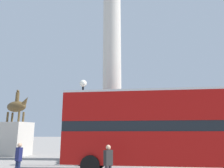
{
  "coord_description": "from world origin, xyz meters",
  "views": [
    {
      "loc": [
        0.75,
        -18.39,
        2.14
      ],
      "look_at": [
        0.0,
        0.0,
        6.25
      ],
      "focal_mm": 35.0,
      "sensor_mm": 36.0,
      "label": 1
    }
  ],
  "objects_px": {
    "monument_column": "(112,79)",
    "pedestrian_by_plinth": "(18,159)",
    "pedestrian_near_lamp": "(108,163)",
    "equestrian_statue": "(14,134)",
    "street_lamp": "(82,109)",
    "bus_b": "(162,127)"
  },
  "relations": [
    {
      "from": "monument_column",
      "to": "street_lamp",
      "type": "xyz_separation_m",
      "value": [
        -1.94,
        -3.25,
        -2.98
      ]
    },
    {
      "from": "monument_column",
      "to": "street_lamp",
      "type": "relative_size",
      "value": 4.09
    },
    {
      "from": "monument_column",
      "to": "pedestrian_near_lamp",
      "type": "distance_m",
      "value": 10.49
    },
    {
      "from": "equestrian_statue",
      "to": "pedestrian_near_lamp",
      "type": "xyz_separation_m",
      "value": [
        9.9,
        -11.72,
        -1.11
      ]
    },
    {
      "from": "monument_column",
      "to": "pedestrian_by_plinth",
      "type": "height_order",
      "value": "monument_column"
    },
    {
      "from": "bus_b",
      "to": "equestrian_statue",
      "type": "relative_size",
      "value": 1.73
    },
    {
      "from": "pedestrian_by_plinth",
      "to": "equestrian_statue",
      "type": "bearing_deg",
      "value": -20.13
    },
    {
      "from": "bus_b",
      "to": "street_lamp",
      "type": "height_order",
      "value": "street_lamp"
    },
    {
      "from": "pedestrian_by_plinth",
      "to": "street_lamp",
      "type": "bearing_deg",
      "value": -75.63
    },
    {
      "from": "monument_column",
      "to": "pedestrian_near_lamp",
      "type": "bearing_deg",
      "value": -88.71
    },
    {
      "from": "equestrian_statue",
      "to": "street_lamp",
      "type": "bearing_deg",
      "value": -20.55
    },
    {
      "from": "monument_column",
      "to": "equestrian_statue",
      "type": "height_order",
      "value": "monument_column"
    },
    {
      "from": "street_lamp",
      "to": "pedestrian_near_lamp",
      "type": "relative_size",
      "value": 3.58
    },
    {
      "from": "bus_b",
      "to": "pedestrian_near_lamp",
      "type": "distance_m",
      "value": 4.41
    },
    {
      "from": "pedestrian_near_lamp",
      "to": "monument_column",
      "type": "bearing_deg",
      "value": 38.94
    },
    {
      "from": "equestrian_statue",
      "to": "pedestrian_by_plinth",
      "type": "bearing_deg",
      "value": -44.17
    },
    {
      "from": "monument_column",
      "to": "pedestrian_by_plinth",
      "type": "relative_size",
      "value": 14.48
    },
    {
      "from": "monument_column",
      "to": "bus_b",
      "type": "bearing_deg",
      "value": -61.96
    },
    {
      "from": "bus_b",
      "to": "pedestrian_by_plinth",
      "type": "height_order",
      "value": "bus_b"
    },
    {
      "from": "street_lamp",
      "to": "bus_b",
      "type": "bearing_deg",
      "value": -26.55
    },
    {
      "from": "monument_column",
      "to": "equestrian_statue",
      "type": "relative_size",
      "value": 3.73
    },
    {
      "from": "equestrian_statue",
      "to": "street_lamp",
      "type": "xyz_separation_m",
      "value": [
        7.77,
        -6.26,
        1.75
      ]
    }
  ]
}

